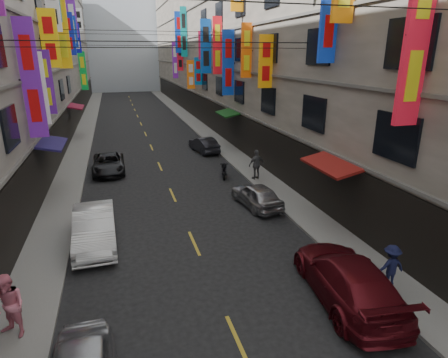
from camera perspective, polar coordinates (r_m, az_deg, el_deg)
sidewalk_left at (r=38.95m, az=-20.74°, el=6.04°), size 2.00×90.00×0.12m
sidewalk_right at (r=39.79m, az=-3.19°, el=7.45°), size 2.00×90.00×0.12m
building_row_right at (r=40.86m, az=5.35°, el=20.97°), size 10.14×90.00×19.00m
haze_block at (r=88.17m, az=-15.31°, el=20.05°), size 18.00×8.00×22.00m
shop_signage at (r=31.33m, az=-11.74°, el=20.68°), size 14.00×55.00×12.10m
street_awnings at (r=22.60m, az=-12.11°, el=6.17°), size 13.99×35.20×0.41m
overhead_cables at (r=26.23m, az=-10.84°, el=20.67°), size 14.00×38.04×1.24m
lane_markings at (r=35.99m, az=-11.47°, el=5.84°), size 0.12×80.20×0.01m
scooter_far_right at (r=24.45m, az=0.00°, el=1.32°), size 0.72×1.77×1.14m
car_left_mid at (r=16.68m, az=-19.11°, el=-7.02°), size 1.76×4.71×1.54m
car_left_far at (r=26.52m, az=-17.18°, el=2.25°), size 2.06×4.46×1.24m
car_right_near at (r=13.14m, az=18.26°, el=-14.21°), size 2.77×5.49×1.53m
car_right_mid at (r=19.72m, az=4.97°, el=-2.46°), size 2.00×3.90×1.27m
car_right_far at (r=30.81m, az=-3.09°, el=5.25°), size 1.94×3.93×1.24m
pedestrian_lfar at (r=12.36m, az=-29.93°, el=-16.51°), size 1.13×1.07×1.91m
pedestrian_rnear at (r=14.07m, az=24.05°, el=-12.05°), size 1.02×0.56×1.55m
pedestrian_rfar at (r=23.62m, az=4.99°, el=2.22°), size 1.23×0.87×1.90m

